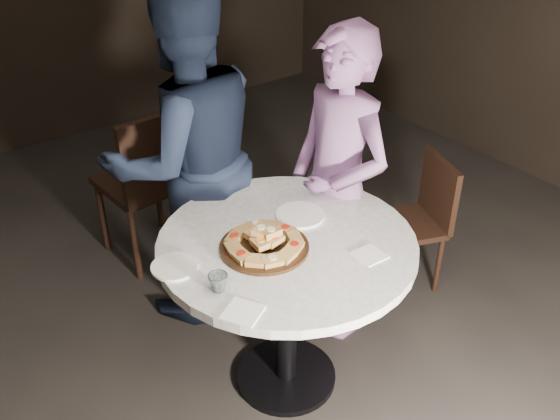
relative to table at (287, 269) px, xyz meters
name	(u,v)px	position (x,y,z in m)	size (l,w,h in m)	color
floor	(269,394)	(-0.13, -0.04, -0.70)	(7.00, 7.00, 0.00)	black
table	(287,269)	(0.00, 0.00, 0.00)	(1.51, 1.51, 0.86)	black
serving_board	(264,247)	(-0.12, 0.01, 0.17)	(0.39, 0.39, 0.02)	black
focaccia_pile	(264,240)	(-0.11, 0.01, 0.20)	(0.34, 0.34, 0.09)	#A57A40
plate_left	(174,266)	(-0.49, 0.12, 0.17)	(0.19, 0.19, 0.01)	white
plate_right	(300,215)	(0.17, 0.12, 0.17)	(0.23, 0.23, 0.01)	white
water_glass	(218,283)	(-0.42, -0.11, 0.20)	(0.08, 0.08, 0.07)	silver
napkin_near	(243,312)	(-0.42, -0.28, 0.16)	(0.13, 0.13, 0.01)	white
napkin_far	(370,255)	(0.21, -0.30, 0.16)	(0.12, 0.12, 0.01)	white
chair_far	(150,177)	(-0.03, 1.31, -0.10)	(0.52, 0.54, 1.03)	black
chair_right	(420,214)	(1.13, 0.19, -0.24)	(0.50, 0.49, 0.80)	black
diner_navy	(187,159)	(-0.04, 0.80, 0.23)	(0.91, 0.71, 1.87)	#141C30
diner_teal	(337,190)	(0.49, 0.22, 0.14)	(0.61, 0.40, 1.68)	#81598D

